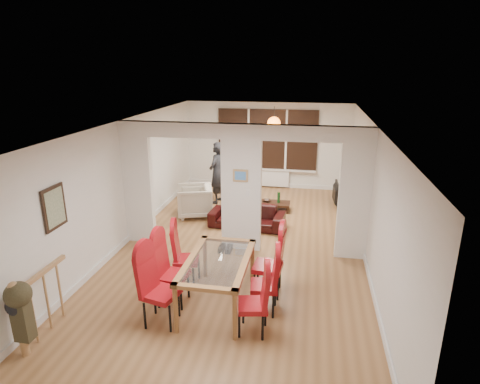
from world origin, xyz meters
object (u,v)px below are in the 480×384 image
(dining_chair_ra, at_px, (253,300))
(armchair, at_px, (195,201))
(dining_chair_rb, at_px, (264,281))
(coffee_table, at_px, (272,206))
(bottle, at_px, (279,197))
(dining_table, at_px, (218,282))
(dining_chair_lc, at_px, (186,256))
(television, at_px, (334,194))
(dining_chair_lb, at_px, (173,271))
(sofa, at_px, (247,216))
(bowl, at_px, (267,201))
(dining_chair_rc, at_px, (268,262))
(dining_chair_la, at_px, (161,288))
(person, at_px, (217,173))

(dining_chair_ra, bearing_deg, armchair, 105.53)
(dining_chair_rb, distance_m, coffee_table, 4.56)
(coffee_table, bearing_deg, dining_chair_ra, -87.06)
(bottle, bearing_deg, dining_table, -97.13)
(bottle, bearing_deg, dining_chair_lc, -107.67)
(dining_chair_lc, relative_size, television, 1.04)
(dining_chair_lb, xyz_separation_m, dining_chair_rb, (1.45, 0.03, -0.05))
(dining_chair_ra, height_order, television, dining_chair_ra)
(sofa, bearing_deg, bowl, 80.29)
(dining_table, height_order, dining_chair_lc, dining_chair_lc)
(dining_chair_rc, relative_size, armchair, 1.34)
(dining_chair_la, xyz_separation_m, coffee_table, (1.09, 5.09, -0.47))
(dining_chair_lc, relative_size, dining_chair_rb, 1.03)
(dining_chair_ra, bearing_deg, dining_chair_lc, 129.17)
(coffee_table, bearing_deg, television, 24.70)
(dining_chair_rb, bearing_deg, dining_chair_lb, 173.85)
(dining_chair_lc, xyz_separation_m, bowl, (0.93, 3.98, -0.28))
(dining_chair_rc, xyz_separation_m, bowl, (-0.50, 4.04, -0.34))
(armchair, xyz_separation_m, coffee_table, (1.88, 0.75, -0.28))
(dining_chair_ra, relative_size, dining_chair_rb, 1.00)
(dining_chair_rb, height_order, person, person)
(coffee_table, bearing_deg, sofa, -110.78)
(dining_chair_rc, xyz_separation_m, coffee_table, (-0.35, 4.00, -0.47))
(dining_chair_lb, xyz_separation_m, dining_chair_rc, (1.45, 0.55, 0.01))
(armchair, bearing_deg, sofa, 54.52)
(dining_chair_la, height_order, person, person)
(sofa, xyz_separation_m, person, (-1.09, 1.58, 0.59))
(bowl, bearing_deg, dining_table, -93.03)
(dining_chair_la, xyz_separation_m, television, (2.70, 5.83, -0.29))
(person, xyz_separation_m, bottle, (1.73, -0.36, -0.48))
(dining_chair_lc, distance_m, coffee_table, 4.10)
(dining_table, bearing_deg, television, 69.07)
(dining_table, xyz_separation_m, person, (-1.17, 4.84, 0.45))
(dining_chair_rb, bearing_deg, dining_chair_la, -165.94)
(person, relative_size, bowl, 8.03)
(dining_chair_lc, relative_size, coffee_table, 1.12)
(dining_chair_lb, xyz_separation_m, person, (-0.45, 4.92, 0.28))
(dining_chair_rc, height_order, bowl, dining_chair_rc)
(sofa, distance_m, bowl, 1.29)
(dining_chair_lc, distance_m, television, 5.40)
(dining_chair_rb, distance_m, bowl, 4.60)
(sofa, distance_m, television, 2.85)
(person, bearing_deg, dining_chair_rc, 35.81)
(dining_chair_lc, xyz_separation_m, sofa, (0.62, 2.72, -0.27))
(dining_chair_rc, bearing_deg, dining_chair_lc, -178.21)
(dining_table, relative_size, dining_chair_lb, 1.49)
(dining_table, bearing_deg, bowl, 86.97)
(dining_chair_ra, distance_m, sofa, 3.92)
(dining_table, height_order, dining_chair_la, dining_chair_la)
(dining_chair_lb, height_order, dining_chair_rc, dining_chair_rc)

